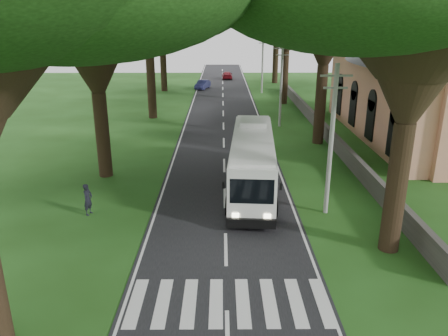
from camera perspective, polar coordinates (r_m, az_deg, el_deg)
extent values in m
plane|color=#1F4714|center=(18.75, 0.30, -13.59)|extent=(140.00, 140.00, 0.00)
cube|color=black|center=(42.02, -0.07, 5.16)|extent=(8.00, 120.00, 0.04)
cube|color=silver|center=(17.10, 0.37, -17.21)|extent=(8.00, 3.00, 0.01)
cube|color=#383533|center=(41.93, 12.39, 5.51)|extent=(0.35, 50.00, 1.20)
cube|color=#E79771|center=(42.50, 25.27, 7.90)|extent=(12.00, 22.00, 6.40)
pyramid|color=#595960|center=(41.96, 26.33, 15.12)|extent=(14.00, 24.00, 2.20)
cylinder|color=gray|center=(23.33, 13.81, 3.31)|extent=(0.24, 0.24, 8.00)
cube|color=gray|center=(22.68, 14.49, 11.60)|extent=(1.60, 0.10, 0.10)
cube|color=gray|center=(22.76, 14.37, 10.11)|extent=(1.20, 0.10, 0.10)
cylinder|color=gray|center=(42.61, 7.47, 10.66)|extent=(0.24, 0.24, 8.00)
cube|color=gray|center=(42.26, 7.68, 15.23)|extent=(1.60, 0.10, 0.10)
cube|color=gray|center=(42.30, 7.64, 14.42)|extent=(1.20, 0.10, 0.10)
cylinder|color=gray|center=(62.35, 5.04, 13.38)|extent=(0.24, 0.24, 8.00)
cube|color=gray|center=(62.11, 5.14, 16.50)|extent=(1.60, 0.10, 0.10)
cube|color=gray|center=(62.13, 5.12, 15.95)|extent=(1.20, 0.10, 0.10)
cylinder|color=black|center=(29.78, -15.57, 4.14)|extent=(0.90, 0.90, 5.60)
cone|color=black|center=(28.98, -16.41, 13.14)|extent=(3.20, 3.20, 3.80)
cylinder|color=black|center=(46.88, -9.45, 10.33)|extent=(0.90, 0.90, 6.39)
cone|color=black|center=(46.40, -9.81, 16.55)|extent=(3.20, 3.20, 3.80)
cylinder|color=black|center=(64.75, -7.89, 12.36)|extent=(0.90, 0.90, 5.48)
cone|color=black|center=(64.38, -8.08, 16.46)|extent=(3.20, 3.20, 3.80)
ellipsoid|color=black|center=(64.33, -8.24, 19.83)|extent=(14.36, 14.36, 6.03)
cylinder|color=black|center=(20.65, 21.57, -2.56)|extent=(0.90, 0.90, 5.96)
cone|color=black|center=(19.51, 23.32, 10.89)|extent=(3.20, 3.20, 3.80)
cylinder|color=black|center=(37.35, 12.46, 8.03)|extent=(0.90, 0.90, 6.49)
cone|color=black|center=(36.75, 13.05, 15.92)|extent=(3.20, 3.20, 3.80)
cylinder|color=black|center=(54.78, 7.90, 11.56)|extent=(0.90, 0.90, 6.24)
cone|color=black|center=(54.37, 8.15, 16.82)|extent=(3.20, 3.20, 3.80)
cylinder|color=black|center=(72.68, 6.72, 13.19)|extent=(0.90, 0.90, 5.65)
cone|color=black|center=(72.35, 6.87, 16.91)|extent=(3.20, 3.20, 3.80)
ellipsoid|color=black|center=(72.32, 7.00, 20.08)|extent=(15.11, 15.11, 6.35)
cube|color=white|center=(26.65, 3.73, 1.01)|extent=(3.27, 11.83, 2.87)
cube|color=black|center=(26.80, 3.75, 2.04)|extent=(3.18, 9.69, 1.07)
cube|color=black|center=(27.11, 3.66, -1.78)|extent=(3.31, 11.87, 0.34)
cube|color=red|center=(26.86, 3.70, -0.32)|extent=(3.24, 10.66, 0.18)
cube|color=white|center=(26.22, 3.80, 4.11)|extent=(3.04, 11.23, 0.18)
cylinder|color=black|center=(23.52, 0.63, -4.97)|extent=(0.42, 1.09, 1.07)
cylinder|color=black|center=(23.52, 6.58, -5.10)|extent=(0.42, 1.09, 1.07)
cylinder|color=black|center=(30.60, 1.43, 0.82)|extent=(0.42, 1.09, 1.07)
cylinder|color=black|center=(30.60, 5.99, 0.72)|extent=(0.42, 1.09, 1.07)
imported|color=#21234D|center=(66.08, -2.81, 10.84)|extent=(2.36, 4.11, 1.28)
imported|color=maroon|center=(77.29, 0.42, 12.04)|extent=(1.72, 4.21, 1.22)
imported|color=black|center=(24.61, -17.35, -3.93)|extent=(0.58, 0.73, 1.74)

